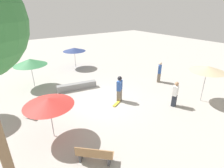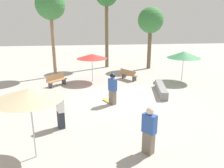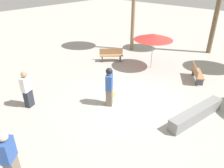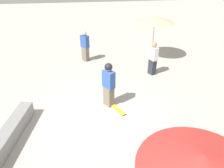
{
  "view_description": "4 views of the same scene",
  "coord_description": "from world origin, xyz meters",
  "px_view_note": "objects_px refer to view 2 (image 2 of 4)",
  "views": [
    {
      "loc": [
        -5.89,
        -9.25,
        6.14
      ],
      "look_at": [
        0.61,
        -0.17,
        1.21
      ],
      "focal_mm": 28.0,
      "sensor_mm": 36.0,
      "label": 1
    },
    {
      "loc": [
        12.73,
        -2.14,
        4.76
      ],
      "look_at": [
        1.23,
        -0.71,
        1.33
      ],
      "focal_mm": 35.0,
      "sensor_mm": 36.0,
      "label": 2
    },
    {
      "loc": [
        7.29,
        5.26,
        5.68
      ],
      "look_at": [
        0.97,
        -0.42,
        1.19
      ],
      "focal_mm": 35.0,
      "sensor_mm": 36.0,
      "label": 3
    },
    {
      "loc": [
        -6.59,
        0.41,
        5.11
      ],
      "look_at": [
        1.06,
        -0.8,
        0.89
      ],
      "focal_mm": 35.0,
      "sensor_mm": 36.0,
      "label": 4
    }
  ],
  "objects_px": {
    "concrete_ledge": "(161,89)",
    "shade_umbrella_green": "(184,55)",
    "palm_tree_center_left": "(50,6)",
    "bystander_far": "(60,110)",
    "bench_far": "(57,80)",
    "shade_umbrella_tan": "(29,94)",
    "skater_main": "(113,88)",
    "bench_near": "(128,75)",
    "shade_umbrella_red": "(92,56)",
    "palm_tree_left": "(151,21)",
    "skateboard": "(106,100)",
    "bystander_watching": "(149,131)"
  },
  "relations": [
    {
      "from": "skateboard",
      "to": "concrete_ledge",
      "type": "bearing_deg",
      "value": -98.3
    },
    {
      "from": "skateboard",
      "to": "bench_far",
      "type": "distance_m",
      "value": 5.0
    },
    {
      "from": "shade_umbrella_green",
      "to": "shade_umbrella_red",
      "type": "distance_m",
      "value": 7.16
    },
    {
      "from": "skater_main",
      "to": "shade_umbrella_tan",
      "type": "xyz_separation_m",
      "value": [
        4.73,
        -3.38,
        1.4
      ]
    },
    {
      "from": "skater_main",
      "to": "palm_tree_left",
      "type": "bearing_deg",
      "value": -61.02
    },
    {
      "from": "bench_far",
      "to": "palm_tree_center_left",
      "type": "bearing_deg",
      "value": -127.12
    },
    {
      "from": "skater_main",
      "to": "concrete_ledge",
      "type": "height_order",
      "value": "skater_main"
    },
    {
      "from": "concrete_ledge",
      "to": "bench_near",
      "type": "bearing_deg",
      "value": -157.02
    },
    {
      "from": "palm_tree_center_left",
      "to": "bystander_far",
      "type": "relative_size",
      "value": 4.05
    },
    {
      "from": "bench_far",
      "to": "bystander_watching",
      "type": "bearing_deg",
      "value": 69.65
    },
    {
      "from": "bystander_watching",
      "to": "palm_tree_left",
      "type": "bearing_deg",
      "value": 125.18
    },
    {
      "from": "bench_near",
      "to": "shade_umbrella_tan",
      "type": "distance_m",
      "value": 11.46
    },
    {
      "from": "skater_main",
      "to": "palm_tree_center_left",
      "type": "xyz_separation_m",
      "value": [
        -7.1,
        -4.11,
        4.79
      ]
    },
    {
      "from": "skateboard",
      "to": "shade_umbrella_tan",
      "type": "relative_size",
      "value": 0.31
    },
    {
      "from": "bench_far",
      "to": "shade_umbrella_green",
      "type": "bearing_deg",
      "value": 134.87
    },
    {
      "from": "shade_umbrella_red",
      "to": "palm_tree_left",
      "type": "relative_size",
      "value": 0.4
    },
    {
      "from": "concrete_ledge",
      "to": "palm_tree_center_left",
      "type": "relative_size",
      "value": 0.45
    },
    {
      "from": "skater_main",
      "to": "shade_umbrella_green",
      "type": "relative_size",
      "value": 0.72
    },
    {
      "from": "bystander_watching",
      "to": "shade_umbrella_red",
      "type": "bearing_deg",
      "value": 150.87
    },
    {
      "from": "concrete_ledge",
      "to": "shade_umbrella_green",
      "type": "height_order",
      "value": "shade_umbrella_green"
    },
    {
      "from": "shade_umbrella_tan",
      "to": "shade_umbrella_green",
      "type": "relative_size",
      "value": 1.0
    },
    {
      "from": "bench_far",
      "to": "bystander_far",
      "type": "distance_m",
      "value": 6.83
    },
    {
      "from": "bench_far",
      "to": "palm_tree_center_left",
      "type": "distance_m",
      "value": 6.13
    },
    {
      "from": "bystander_far",
      "to": "bench_far",
      "type": "bearing_deg",
      "value": 167.54
    },
    {
      "from": "shade_umbrella_tan",
      "to": "shade_umbrella_red",
      "type": "bearing_deg",
      "value": 166.17
    },
    {
      "from": "concrete_ledge",
      "to": "bench_near",
      "type": "distance_m",
      "value": 3.91
    },
    {
      "from": "shade_umbrella_green",
      "to": "concrete_ledge",
      "type": "bearing_deg",
      "value": -44.71
    },
    {
      "from": "shade_umbrella_green",
      "to": "palm_tree_center_left",
      "type": "distance_m",
      "value": 11.25
    },
    {
      "from": "bench_far",
      "to": "shade_umbrella_tan",
      "type": "bearing_deg",
      "value": 46.04
    },
    {
      "from": "bench_near",
      "to": "shade_umbrella_tan",
      "type": "bearing_deg",
      "value": -60.96
    },
    {
      "from": "bench_near",
      "to": "shade_umbrella_green",
      "type": "relative_size",
      "value": 0.61
    },
    {
      "from": "skateboard",
      "to": "concrete_ledge",
      "type": "relative_size",
      "value": 0.26
    },
    {
      "from": "skater_main",
      "to": "shade_umbrella_tan",
      "type": "height_order",
      "value": "shade_umbrella_tan"
    },
    {
      "from": "skater_main",
      "to": "bench_far",
      "type": "distance_m",
      "value": 5.59
    },
    {
      "from": "skater_main",
      "to": "palm_tree_left",
      "type": "height_order",
      "value": "palm_tree_left"
    },
    {
      "from": "shade_umbrella_green",
      "to": "bystander_watching",
      "type": "height_order",
      "value": "shade_umbrella_green"
    },
    {
      "from": "concrete_ledge",
      "to": "palm_tree_center_left",
      "type": "distance_m",
      "value": 10.89
    },
    {
      "from": "shade_umbrella_green",
      "to": "skateboard",
      "type": "bearing_deg",
      "value": -59.5
    },
    {
      "from": "bench_near",
      "to": "shade_umbrella_red",
      "type": "distance_m",
      "value": 3.36
    },
    {
      "from": "shade_umbrella_green",
      "to": "bystander_far",
      "type": "relative_size",
      "value": 1.48
    },
    {
      "from": "palm_tree_left",
      "to": "bystander_far",
      "type": "distance_m",
      "value": 14.51
    },
    {
      "from": "skater_main",
      "to": "concrete_ledge",
      "type": "xyz_separation_m",
      "value": [
        -1.62,
        3.5,
        -0.75
      ]
    },
    {
      "from": "shade_umbrella_red",
      "to": "palm_tree_center_left",
      "type": "distance_m",
      "value": 5.32
    },
    {
      "from": "bench_far",
      "to": "bystander_watching",
      "type": "distance_m",
      "value": 10.16
    },
    {
      "from": "shade_umbrella_red",
      "to": "bench_far",
      "type": "bearing_deg",
      "value": -72.16
    },
    {
      "from": "concrete_ledge",
      "to": "bystander_far",
      "type": "relative_size",
      "value": 1.81
    },
    {
      "from": "skateboard",
      "to": "bystander_watching",
      "type": "bearing_deg",
      "value": 165.59
    },
    {
      "from": "bench_near",
      "to": "bystander_far",
      "type": "relative_size",
      "value": 0.91
    },
    {
      "from": "concrete_ledge",
      "to": "bystander_watching",
      "type": "height_order",
      "value": "bystander_watching"
    },
    {
      "from": "bench_near",
      "to": "bystander_watching",
      "type": "height_order",
      "value": "bystander_watching"
    }
  ]
}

